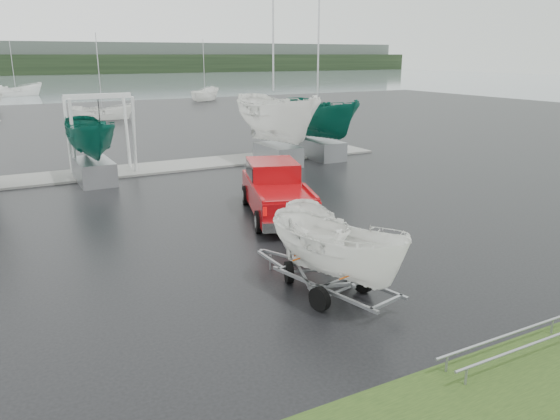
# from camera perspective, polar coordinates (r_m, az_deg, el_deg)

# --- Properties ---
(ground_plane) EXTENTS (120.00, 120.00, 0.00)m
(ground_plane) POSITION_cam_1_polar(r_m,az_deg,el_deg) (18.35, -5.75, -3.32)
(ground_plane) COLOR black
(ground_plane) RESTS_ON ground
(lake) EXTENTS (300.00, 300.00, 0.00)m
(lake) POSITION_cam_1_polar(r_m,az_deg,el_deg) (116.36, -25.76, 11.45)
(lake) COLOR slate
(lake) RESTS_ON ground
(dock) EXTENTS (30.00, 3.00, 0.12)m
(dock) POSITION_cam_1_polar(r_m,az_deg,el_deg) (30.36, -15.40, 4.02)
(dock) COLOR gray
(dock) RESTS_ON ground
(pickup_truck) EXTENTS (3.76, 6.28, 1.98)m
(pickup_truck) POSITION_cam_1_polar(r_m,az_deg,el_deg) (21.17, -0.46, 2.29)
(pickup_truck) COLOR #92080C
(pickup_truck) RESTS_ON ground
(trailer_hitched) EXTENTS (2.24, 3.79, 4.33)m
(trailer_hitched) POSITION_cam_1_polar(r_m,az_deg,el_deg) (14.70, 3.88, 1.47)
(trailer_hitched) COLOR gray
(trailer_hitched) RESTS_ON ground
(trailer_parked) EXTENTS (1.96, 3.77, 4.82)m
(trailer_parked) POSITION_cam_1_polar(r_m,az_deg,el_deg) (13.36, 6.18, 1.06)
(trailer_parked) COLOR gray
(trailer_parked) RESTS_ON ground
(boat_hoist) EXTENTS (3.30, 2.18, 4.12)m
(boat_hoist) POSITION_cam_1_polar(r_m,az_deg,el_deg) (29.68, -18.29, 8.66)
(boat_hoist) COLOR silver
(boat_hoist) RESTS_ON ground
(keelboat_1) EXTENTS (2.06, 3.20, 6.57)m
(keelboat_1) POSITION_cam_1_polar(r_m,az_deg,el_deg) (27.73, -19.35, 9.23)
(keelboat_1) COLOR gray
(keelboat_1) RESTS_ON ground
(keelboat_2) EXTENTS (2.89, 3.20, 11.07)m
(keelboat_2) POSITION_cam_1_polar(r_m,az_deg,el_deg) (30.71, -0.26, 13.28)
(keelboat_2) COLOR gray
(keelboat_2) RESTS_ON ground
(keelboat_3) EXTENTS (2.51, 3.20, 10.68)m
(keelboat_3) POSITION_cam_1_polar(r_m,az_deg,el_deg) (32.58, 4.43, 12.32)
(keelboat_3) COLOR gray
(keelboat_3) RESTS_ON ground
(moored_boat_2) EXTENTS (3.03, 3.00, 11.01)m
(moored_boat_2) POSITION_cam_1_polar(r_m,az_deg,el_deg) (56.13, -18.01, 9.03)
(moored_boat_2) COLOR white
(moored_boat_2) RESTS_ON ground
(moored_boat_3) EXTENTS (3.75, 3.75, 11.48)m
(moored_boat_3) POSITION_cam_1_polar(r_m,az_deg,el_deg) (76.67, -7.83, 11.31)
(moored_boat_3) COLOR white
(moored_boat_3) RESTS_ON ground
(moored_boat_5) EXTENTS (3.42, 3.35, 11.86)m
(moored_boat_5) POSITION_cam_1_polar(r_m,az_deg,el_deg) (92.50, -25.83, 10.67)
(moored_boat_5) COLOR white
(moored_boat_5) RESTS_ON ground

